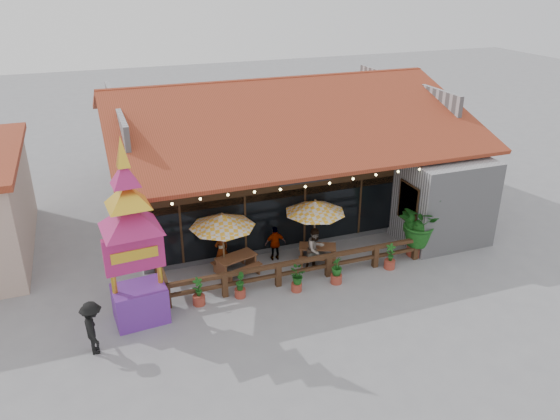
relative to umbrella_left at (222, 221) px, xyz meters
name	(u,v)px	position (x,y,z in m)	size (l,w,h in m)	color
ground	(334,267)	(4.13, -0.92, -2.26)	(100.00, 100.00, 0.00)	gray
restaurant_building	(281,161)	(4.39, 5.70, -0.06)	(15.50, 14.73, 6.09)	#9E9DA2
patio_railing	(282,267)	(1.88, -1.18, -1.65)	(10.00, 2.60, 0.92)	#432C17
umbrella_left	(222,221)	(0.00, 0.00, 0.00)	(2.80, 2.80, 2.59)	brown
umbrella_right	(315,207)	(3.69, 0.06, -0.04)	(2.54, 2.54, 2.54)	brown
picnic_table_left	(236,262)	(0.46, -0.02, -1.77)	(1.83, 1.70, 0.73)	brown
picnic_table_right	(317,251)	(3.70, -0.26, -1.80)	(1.82, 1.72, 0.69)	brown
thai_sign_tower	(130,222)	(-3.31, -1.82, 1.30)	(2.68, 2.68, 6.74)	#632894
tropical_plant	(418,223)	(7.64, -1.11, -0.84)	(2.27, 2.35, 2.49)	maroon
diner_a	(222,250)	(0.04, 0.50, -1.44)	(0.60, 0.39, 1.64)	#382211
diner_b	(315,249)	(3.39, -0.74, -1.41)	(0.83, 0.64, 1.70)	#382211
diner_c	(275,243)	(2.21, 0.48, -1.55)	(0.84, 0.35, 1.42)	#382211
pedestrian	(93,328)	(-4.81, -3.02, -1.40)	(1.12, 0.64, 1.73)	black
planter_a	(199,293)	(-1.34, -1.60, -1.82)	(0.44, 0.43, 1.05)	maroon
planter_b	(240,286)	(0.12, -1.64, -1.83)	(0.39, 0.40, 0.95)	maroon
planter_c	(297,278)	(2.13, -1.97, -1.73)	(0.74, 0.75, 0.94)	maroon
planter_d	(337,271)	(3.71, -1.98, -1.76)	(0.53, 0.53, 1.04)	maroon
planter_e	(390,258)	(6.11, -1.71, -1.82)	(0.45, 0.43, 1.04)	maroon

